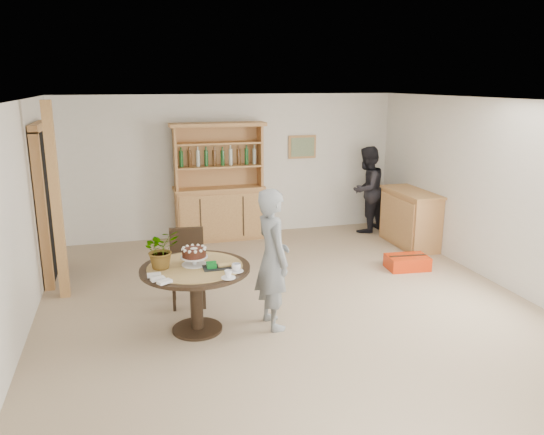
% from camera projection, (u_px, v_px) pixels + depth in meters
% --- Properties ---
extents(ground, '(7.00, 7.00, 0.00)m').
position_uv_depth(ground, '(291.00, 310.00, 6.48)').
color(ground, tan).
rests_on(ground, ground).
extents(room_shell, '(6.04, 7.04, 2.52)m').
position_uv_depth(room_shell, '(293.00, 169.00, 6.05)').
color(room_shell, white).
rests_on(room_shell, ground).
extents(doorway, '(0.13, 1.10, 2.18)m').
position_uv_depth(doorway, '(45.00, 201.00, 7.30)').
color(doorway, black).
rests_on(doorway, ground).
extents(pine_post, '(0.12, 0.12, 2.50)m').
position_uv_depth(pine_post, '(56.00, 203.00, 6.58)').
color(pine_post, tan).
rests_on(pine_post, ground).
extents(hutch, '(1.62, 0.54, 2.04)m').
position_uv_depth(hutch, '(219.00, 201.00, 9.25)').
color(hutch, '#B27D4B').
rests_on(hutch, ground).
extents(sideboard, '(0.54, 1.26, 0.94)m').
position_uv_depth(sideboard, '(410.00, 218.00, 8.94)').
color(sideboard, '#B27D4B').
rests_on(sideboard, ground).
extents(dining_table, '(1.20, 1.20, 0.76)m').
position_uv_depth(dining_table, '(196.00, 280.00, 5.81)').
color(dining_table, black).
rests_on(dining_table, ground).
extents(dining_chair, '(0.46, 0.46, 0.95)m').
position_uv_depth(dining_chair, '(187.00, 261.00, 6.60)').
color(dining_chair, black).
rests_on(dining_chair, ground).
extents(birthday_cake, '(0.30, 0.30, 0.20)m').
position_uv_depth(birthday_cake, '(194.00, 254.00, 5.78)').
color(birthday_cake, white).
rests_on(birthday_cake, dining_table).
extents(flower_vase, '(0.47, 0.44, 0.42)m').
position_uv_depth(flower_vase, '(161.00, 249.00, 5.67)').
color(flower_vase, '#3F7233').
rests_on(flower_vase, dining_table).
extents(gift_tray, '(0.30, 0.20, 0.08)m').
position_uv_depth(gift_tray, '(216.00, 266.00, 5.70)').
color(gift_tray, black).
rests_on(gift_tray, dining_table).
extents(coffee_cup_a, '(0.15, 0.15, 0.09)m').
position_uv_depth(coffee_cup_a, '(236.00, 268.00, 5.60)').
color(coffee_cup_a, white).
rests_on(coffee_cup_a, dining_table).
extents(coffee_cup_b, '(0.15, 0.15, 0.08)m').
position_uv_depth(coffee_cup_b, '(228.00, 275.00, 5.41)').
color(coffee_cup_b, white).
rests_on(coffee_cup_b, dining_table).
extents(napkins, '(0.24, 0.33, 0.03)m').
position_uv_depth(napkins, '(159.00, 278.00, 5.36)').
color(napkins, white).
rests_on(napkins, dining_table).
extents(teen_boy, '(0.44, 0.62, 1.60)m').
position_uv_depth(teen_boy, '(273.00, 259.00, 5.89)').
color(teen_boy, gray).
rests_on(teen_boy, ground).
extents(adult_person, '(0.97, 0.92, 1.58)m').
position_uv_depth(adult_person, '(367.00, 189.00, 9.71)').
color(adult_person, black).
rests_on(adult_person, ground).
extents(red_suitcase, '(0.64, 0.46, 0.21)m').
position_uv_depth(red_suitcase, '(407.00, 262.00, 7.88)').
color(red_suitcase, red).
rests_on(red_suitcase, ground).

